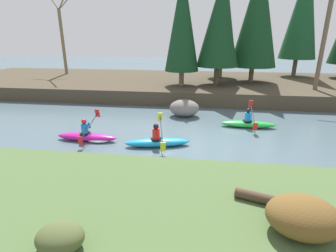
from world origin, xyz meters
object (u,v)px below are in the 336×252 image
at_px(kayaker_lead, 249,123).
at_px(driftwood_log, 288,204).
at_px(kayaker_trailing, 89,136).
at_px(boulder_midstream, 184,108).
at_px(kayaker_middle, 158,141).

relative_size(kayaker_lead, driftwood_log, 1.18).
xyz_separation_m(kayaker_trailing, driftwood_log, (6.96, -4.86, 0.60)).
height_order(boulder_midstream, driftwood_log, driftwood_log).
relative_size(kayaker_lead, kayaker_middle, 0.99).
relative_size(kayaker_middle, boulder_midstream, 1.63).
bearing_deg(kayaker_trailing, driftwood_log, -34.26).
bearing_deg(kayaker_lead, driftwood_log, -91.68).
xyz_separation_m(kayaker_lead, kayaker_trailing, (-7.29, -2.78, -0.02)).
distance_m(kayaker_trailing, driftwood_log, 8.51).
height_order(kayaker_lead, kayaker_middle, same).
bearing_deg(kayaker_middle, driftwood_log, -63.30).
distance_m(kayaker_lead, kayaker_trailing, 7.80).
bearing_deg(kayaker_lead, kayaker_middle, -143.64).
xyz_separation_m(kayaker_trailing, boulder_midstream, (3.90, 4.29, 0.28)).
xyz_separation_m(kayaker_lead, boulder_midstream, (-3.39, 1.51, 0.26)).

